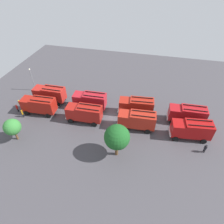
% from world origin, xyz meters
% --- Properties ---
extents(ground_plane, '(66.82, 66.82, 0.00)m').
position_xyz_m(ground_plane, '(0.00, 0.00, 0.00)').
color(ground_plane, '#423F44').
extents(fire_truck_0, '(7.28, 2.95, 3.88)m').
position_xyz_m(fire_truck_0, '(-14.77, -1.99, 2.15)').
color(fire_truck_0, '#A71419').
rests_on(fire_truck_0, ground).
extents(fire_truck_1, '(7.38, 3.26, 3.88)m').
position_xyz_m(fire_truck_1, '(-4.65, -2.28, 2.15)').
color(fire_truck_1, '#A31F14').
rests_on(fire_truck_1, ground).
extents(fire_truck_2, '(7.27, 2.93, 3.88)m').
position_xyz_m(fire_truck_2, '(5.32, -1.89, 2.15)').
color(fire_truck_2, '#AD1922').
rests_on(fire_truck_2, ground).
extents(fire_truck_3, '(7.22, 2.81, 3.88)m').
position_xyz_m(fire_truck_3, '(14.89, -2.12, 2.15)').
color(fire_truck_3, '#AD1E18').
rests_on(fire_truck_3, ground).
extents(fire_truck_4, '(7.42, 3.39, 3.88)m').
position_xyz_m(fire_truck_4, '(-15.24, 2.18, 2.15)').
color(fire_truck_4, '#A00F0F').
rests_on(fire_truck_4, ground).
extents(fire_truck_5, '(7.33, 3.09, 3.88)m').
position_xyz_m(fire_truck_5, '(-5.33, 1.94, 2.15)').
color(fire_truck_5, '#A92216').
rests_on(fire_truck_5, ground).
extents(fire_truck_6, '(7.26, 2.92, 3.88)m').
position_xyz_m(fire_truck_6, '(5.07, 2.33, 2.15)').
color(fire_truck_6, '#9E1812').
rests_on(fire_truck_6, ground).
extents(fire_truck_7, '(7.30, 3.01, 3.88)m').
position_xyz_m(fire_truck_7, '(15.18, 2.10, 2.15)').
color(fire_truck_7, '#9F180F').
rests_on(fire_truck_7, ground).
extents(firefighter_0, '(0.43, 0.48, 1.81)m').
position_xyz_m(firefighter_0, '(-17.52, 5.15, 1.03)').
color(firefighter_0, black).
rests_on(firefighter_0, ground).
extents(firefighter_1, '(0.41, 0.48, 1.79)m').
position_xyz_m(firefighter_1, '(20.18, 2.93, 1.01)').
color(firefighter_1, black).
rests_on(firefighter_1, ground).
extents(firefighter_2, '(0.46, 0.47, 1.75)m').
position_xyz_m(firefighter_2, '(18.09, 4.19, 0.99)').
color(firefighter_2, black).
rests_on(firefighter_2, ground).
extents(firefighter_3, '(0.28, 0.43, 1.73)m').
position_xyz_m(firefighter_3, '(20.73, 1.25, 0.97)').
color(firefighter_3, black).
rests_on(firefighter_3, ground).
extents(tree_0, '(4.14, 4.14, 6.42)m').
position_xyz_m(tree_0, '(-2.93, 9.05, 4.32)').
color(tree_0, brown).
rests_on(tree_0, ground).
extents(tree_1, '(2.97, 2.97, 4.61)m').
position_xyz_m(tree_1, '(15.64, 9.88, 3.10)').
color(tree_1, brown).
rests_on(tree_1, ground).
extents(traffic_cone_0, '(0.47, 0.47, 0.67)m').
position_xyz_m(traffic_cone_0, '(-2.66, -4.91, 0.34)').
color(traffic_cone_0, '#F2600C').
rests_on(traffic_cone_0, ground).
extents(traffic_cone_1, '(0.40, 0.40, 0.58)m').
position_xyz_m(traffic_cone_1, '(-13.58, 0.34, 0.29)').
color(traffic_cone_1, '#F2600C').
rests_on(traffic_cone_1, ground).
extents(lamppost, '(0.36, 0.36, 5.94)m').
position_xyz_m(lamppost, '(20.91, -5.41, 3.52)').
color(lamppost, slate).
rests_on(lamppost, ground).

